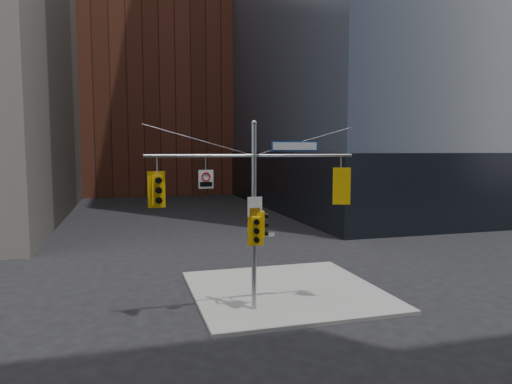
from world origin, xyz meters
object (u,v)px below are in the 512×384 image
signal_assembly (254,198)px  traffic_light_pole_front (256,230)px  traffic_light_pole_side (262,224)px  street_sign_blade (295,146)px  traffic_light_east_arm (341,186)px  regulatory_sign_arm (206,179)px  traffic_light_west_arm (158,190)px

signal_assembly → traffic_light_pole_front: (0.00, -0.27, -1.17)m
traffic_light_pole_side → street_sign_blade: street_sign_blade is taller
signal_assembly → traffic_light_east_arm: bearing=0.0°
street_sign_blade → regulatory_sign_arm: 3.63m
traffic_light_pole_front → street_sign_blade: (1.62, 0.27, 3.11)m
traffic_light_west_arm → traffic_light_east_arm: (7.09, -0.01, 0.00)m
signal_assembly → traffic_light_east_arm: (3.56, 0.00, 0.38)m
traffic_light_pole_front → regulatory_sign_arm: regulatory_sign_arm is taller
traffic_light_east_arm → regulatory_sign_arm: bearing=15.0°
traffic_light_west_arm → street_sign_blade: bearing=-7.7°
traffic_light_west_arm → regulatory_sign_arm: size_ratio=1.93×
traffic_light_east_arm → regulatory_sign_arm: traffic_light_east_arm is taller
traffic_light_pole_front → regulatory_sign_arm: 2.66m
signal_assembly → traffic_light_west_arm: 3.55m
street_sign_blade → traffic_light_west_arm: bearing=177.7°
signal_assembly → street_sign_blade: bearing=0.1°
traffic_light_west_arm → traffic_light_pole_front: bearing=-12.1°
traffic_light_west_arm → traffic_light_pole_front: 3.87m
traffic_light_west_arm → street_sign_blade: street_sign_blade is taller
traffic_light_west_arm → street_sign_blade: 5.38m
traffic_light_pole_side → regulatory_sign_arm: regulatory_sign_arm is taller
signal_assembly → traffic_light_west_arm: size_ratio=6.14×
street_sign_blade → traffic_light_east_arm: bearing=-2.3°
traffic_light_east_arm → traffic_light_pole_side: 3.52m
traffic_light_pole_side → street_sign_blade: size_ratio=0.53×
traffic_light_pole_front → signal_assembly: bearing=100.5°
traffic_light_east_arm → street_sign_blade: bearing=14.7°
traffic_light_east_arm → traffic_light_pole_front: traffic_light_east_arm is taller
traffic_light_west_arm → traffic_light_east_arm: bearing=-7.7°
signal_assembly → traffic_light_pole_side: size_ratio=7.98×
traffic_light_west_arm → traffic_light_pole_side: (3.86, -0.01, -1.40)m
street_sign_blade → signal_assembly: bearing=177.9°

